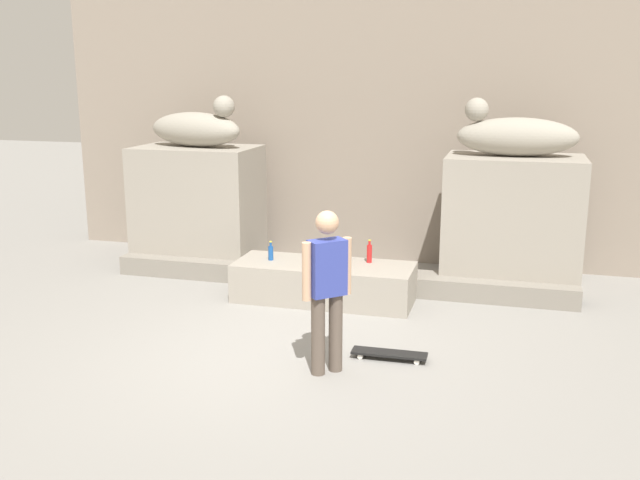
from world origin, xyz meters
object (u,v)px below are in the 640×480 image
object	(u,v)px
skateboard	(389,354)
skater	(327,285)
bottle_brown	(346,254)
bottle_red	(369,253)
bottle_orange	(316,260)
statue_reclining_left	(197,128)
statue_reclining_right	(515,135)
bottle_blue	(271,253)

from	to	relation	value
skateboard	skater	bearing A→B (deg)	-139.63
bottle_brown	bottle_red	size ratio (longest dim) A/B	0.95
bottle_red	bottle_orange	xyz separation A→B (m)	(-0.58, -0.57, 0.01)
statue_reclining_left	statue_reclining_right	xyz separation A→B (m)	(4.64, 0.01, 0.00)
statue_reclining_left	bottle_blue	world-z (taller)	statue_reclining_left
skateboard	bottle_blue	size ratio (longest dim) A/B	3.10
skateboard	bottle_brown	size ratio (longest dim) A/B	2.75
bottle_red	statue_reclining_right	bearing A→B (deg)	30.22
bottle_brown	bottle_blue	xyz separation A→B (m)	(-1.01, -0.11, -0.02)
bottle_brown	bottle_blue	distance (m)	1.01
skater	statue_reclining_right	bearing A→B (deg)	21.02
statue_reclining_right	skateboard	world-z (taller)	statue_reclining_right
skateboard	bottle_red	size ratio (longest dim) A/B	2.60
bottle_blue	bottle_red	xyz separation A→B (m)	(1.30, 0.23, 0.02)
bottle_brown	bottle_orange	distance (m)	0.53
skater	bottle_blue	distance (m)	2.63
bottle_brown	bottle_red	distance (m)	0.31
skateboard	bottle_orange	xyz separation A→B (m)	(-1.20, 1.39, 0.58)
skateboard	bottle_blue	xyz separation A→B (m)	(-1.92, 1.74, 0.55)
statue_reclining_left	skateboard	world-z (taller)	statue_reclining_left
statue_reclining_left	bottle_red	size ratio (longest dim) A/B	5.47
bottle_blue	bottle_red	size ratio (longest dim) A/B	0.84
bottle_brown	statue_reclining_right	bearing A→B (deg)	29.16
statue_reclining_left	bottle_red	distance (m)	3.41
statue_reclining_right	skater	world-z (taller)	statue_reclining_right
bottle_orange	bottle_red	bearing A→B (deg)	44.69
skater	skateboard	world-z (taller)	skater
statue_reclining_right	bottle_orange	size ratio (longest dim) A/B	5.07
skater	bottle_blue	bearing A→B (deg)	78.48
bottle_brown	skateboard	bearing A→B (deg)	-63.66
statue_reclining_left	bottle_red	xyz separation A→B (m)	(2.88, -1.02, -1.50)
skateboard	bottle_brown	distance (m)	2.13
skater	bottle_red	size ratio (longest dim) A/B	5.41
bottle_brown	bottle_orange	bearing A→B (deg)	-122.31
bottle_brown	bottle_orange	size ratio (longest dim) A/B	0.91
bottle_blue	statue_reclining_right	bearing A→B (deg)	22.24
bottle_red	bottle_orange	size ratio (longest dim) A/B	0.96
statue_reclining_right	skater	xyz separation A→B (m)	(-1.69, -3.48, -1.22)
bottle_red	skateboard	bearing A→B (deg)	-72.40
statue_reclining_right	skateboard	size ratio (longest dim) A/B	2.02
bottle_brown	bottle_orange	world-z (taller)	bottle_orange
bottle_red	bottle_orange	world-z (taller)	bottle_orange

